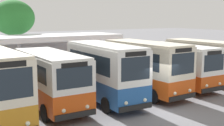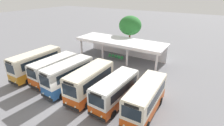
{
  "view_description": "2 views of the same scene",
  "coord_description": "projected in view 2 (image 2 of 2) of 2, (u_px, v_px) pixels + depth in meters",
  "views": [
    {
      "loc": [
        -11.03,
        -12.43,
        5.13
      ],
      "look_at": [
        1.41,
        6.72,
        1.63
      ],
      "focal_mm": 48.45,
      "sensor_mm": 36.0,
      "label": 1
    },
    {
      "loc": [
        12.74,
        -10.27,
        11.51
      ],
      "look_at": [
        1.25,
        8.13,
        2.24
      ],
      "focal_mm": 27.61,
      "sensor_mm": 36.0,
      "label": 2
    }
  ],
  "objects": [
    {
      "name": "roadside_tree_behind_canopy",
      "position": [
        130.0,
        26.0,
        33.68
      ],
      "size": [
        4.4,
        4.4,
        6.9
      ],
      "color": "brown",
      "rests_on": "ground"
    },
    {
      "name": "waiting_chair_end_by_column",
      "position": [
        110.0,
        56.0,
        31.04
      ],
      "size": [
        0.44,
        0.44,
        0.86
      ],
      "color": "slate",
      "rests_on": "ground"
    },
    {
      "name": "waiting_chair_middle_seat",
      "position": [
        116.0,
        57.0,
        30.53
      ],
      "size": [
        0.44,
        0.44,
        0.86
      ],
      "color": "slate",
      "rests_on": "ground"
    },
    {
      "name": "city_bus_fourth_amber",
      "position": [
        90.0,
        82.0,
        19.49
      ],
      "size": [
        2.5,
        6.76,
        3.49
      ],
      "color": "black",
      "rests_on": "ground"
    },
    {
      "name": "waiting_chair_second_from_end",
      "position": [
        113.0,
        56.0,
        30.83
      ],
      "size": [
        0.44,
        0.44,
        0.86
      ],
      "color": "slate",
      "rests_on": "ground"
    },
    {
      "name": "city_bus_nearest_orange",
      "position": [
        36.0,
        63.0,
        24.27
      ],
      "size": [
        2.33,
        7.52,
        3.55
      ],
      "color": "black",
      "rests_on": "ground"
    },
    {
      "name": "city_bus_second_in_row",
      "position": [
        54.0,
        69.0,
        23.07
      ],
      "size": [
        2.45,
        6.79,
        3.17
      ],
      "color": "black",
      "rests_on": "ground"
    },
    {
      "name": "city_bus_fifth_blue",
      "position": [
        115.0,
        90.0,
        18.13
      ],
      "size": [
        2.49,
        6.62,
        3.13
      ],
      "color": "black",
      "rests_on": "ground"
    },
    {
      "name": "terminal_canopy",
      "position": [
        122.0,
        44.0,
        30.64
      ],
      "size": [
        15.86,
        5.12,
        3.4
      ],
      "color": "silver",
      "rests_on": "ground"
    },
    {
      "name": "city_bus_far_end_green",
      "position": [
        145.0,
        98.0,
        16.75
      ],
      "size": [
        2.41,
        7.0,
        3.26
      ],
      "color": "black",
      "rests_on": "ground"
    },
    {
      "name": "ground_plane",
      "position": [
        63.0,
        104.0,
        18.74
      ],
      "size": [
        180.0,
        180.0,
        0.0
      ],
      "primitive_type": "plane",
      "color": "slate"
    },
    {
      "name": "waiting_chair_fifth_seat",
      "position": [
        122.0,
        58.0,
        29.87
      ],
      "size": [
        0.44,
        0.44,
        0.86
      ],
      "color": "slate",
      "rests_on": "ground"
    },
    {
      "name": "city_bus_middle_cream",
      "position": [
        69.0,
        75.0,
        20.97
      ],
      "size": [
        2.51,
        6.84,
        3.53
      ],
      "color": "black",
      "rests_on": "ground"
    },
    {
      "name": "waiting_chair_fourth_seat",
      "position": [
        119.0,
        58.0,
        30.15
      ],
      "size": [
        0.44,
        0.44,
        0.86
      ],
      "color": "slate",
      "rests_on": "ground"
    }
  ]
}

